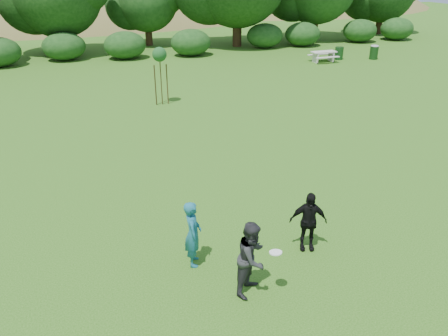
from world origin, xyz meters
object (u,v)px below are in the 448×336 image
(player_teal, at_px, (193,234))
(trash_can_near, at_px, (339,53))
(picnic_table, at_px, (324,55))
(sapling, at_px, (160,56))
(trash_can_lidded, at_px, (374,52))
(player_black, at_px, (308,221))
(player_grey, at_px, (252,258))

(player_teal, relative_size, trash_can_near, 1.84)
(picnic_table, bearing_deg, sapling, -154.18)
(trash_can_lidded, bearing_deg, player_black, -130.30)
(trash_can_near, xyz_separation_m, picnic_table, (-1.58, -0.44, 0.07))
(player_grey, height_order, trash_can_lidded, player_grey)
(trash_can_near, height_order, sapling, sapling)
(sapling, bearing_deg, trash_can_lidded, 19.28)
(player_teal, bearing_deg, picnic_table, -24.35)
(picnic_table, distance_m, trash_can_lidded, 4.08)
(player_teal, relative_size, picnic_table, 0.92)
(trash_can_lidded, bearing_deg, picnic_table, 175.26)
(player_grey, relative_size, player_black, 1.10)
(player_grey, xyz_separation_m, player_black, (1.90, 0.98, -0.08))
(picnic_table, height_order, trash_can_lidded, trash_can_lidded)
(player_grey, bearing_deg, player_black, -14.11)
(player_grey, distance_m, trash_can_near, 26.42)
(player_black, xyz_separation_m, trash_can_lidded, (16.43, 19.38, -0.24))
(player_teal, bearing_deg, player_grey, -131.46)
(picnic_table, bearing_deg, player_black, -122.09)
(player_black, distance_m, picnic_table, 23.28)
(player_teal, distance_m, sapling, 13.25)
(sapling, distance_m, trash_can_lidded, 18.35)
(trash_can_near, bearing_deg, player_teal, -130.28)
(player_grey, distance_m, sapling, 14.46)
(trash_can_lidded, bearing_deg, player_teal, -135.36)
(player_black, bearing_deg, player_grey, -132.34)
(sapling, relative_size, trash_can_lidded, 2.71)
(player_teal, relative_size, sapling, 0.58)
(trash_can_near, bearing_deg, picnic_table, -164.56)
(sapling, bearing_deg, picnic_table, 25.82)
(player_teal, distance_m, trash_can_lidded, 27.08)
(player_teal, xyz_separation_m, player_grey, (0.93, -1.34, 0.03))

